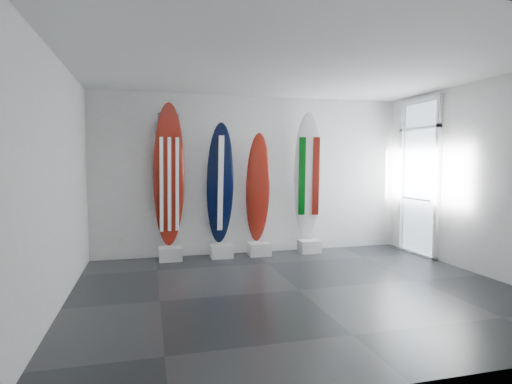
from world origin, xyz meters
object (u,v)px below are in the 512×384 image
object	(u,v)px
surfboard_usa	(169,175)
surfboard_swiss	(258,188)
surfboard_italy	(308,177)
surfboard_navy	(220,184)

from	to	relation	value
surfboard_usa	surfboard_swiss	distance (m)	1.65
surfboard_swiss	surfboard_italy	bearing A→B (deg)	-1.30
surfboard_usa	surfboard_swiss	xyz separation A→B (m)	(1.63, 0.00, -0.25)
surfboard_usa	surfboard_navy	distance (m)	0.93
surfboard_navy	surfboard_swiss	world-z (taller)	surfboard_navy
surfboard_navy	surfboard_italy	bearing A→B (deg)	-3.30
surfboard_usa	surfboard_navy	world-z (taller)	surfboard_usa
surfboard_swiss	surfboard_italy	size ratio (longest dim) A/B	0.83
surfboard_usa	surfboard_navy	bearing A→B (deg)	-15.32
surfboard_swiss	surfboard_italy	distance (m)	1.02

